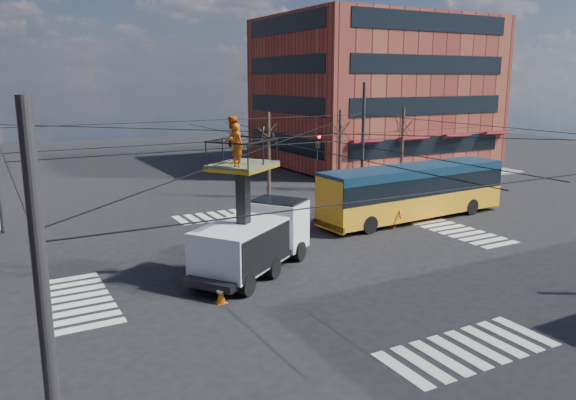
{
  "coord_description": "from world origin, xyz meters",
  "views": [
    {
      "loc": [
        -12.63,
        -21.36,
        8.23
      ],
      "look_at": [
        0.11,
        1.79,
        2.51
      ],
      "focal_mm": 35.0,
      "sensor_mm": 36.0,
      "label": 1
    }
  ],
  "objects_px": {
    "utility_truck": "(253,224)",
    "flagger": "(393,210)",
    "traffic_cone": "(221,294)",
    "city_bus": "(414,191)",
    "worker_ground": "(240,270)"
  },
  "relations": [
    {
      "from": "city_bus",
      "to": "worker_ground",
      "type": "relative_size",
      "value": 6.57
    },
    {
      "from": "city_bus",
      "to": "flagger",
      "type": "xyz_separation_m",
      "value": [
        -2.39,
        -1.04,
        -0.73
      ]
    },
    {
      "from": "city_bus",
      "to": "traffic_cone",
      "type": "xyz_separation_m",
      "value": [
        -15.02,
        -6.55,
        -1.36
      ]
    },
    {
      "from": "flagger",
      "to": "traffic_cone",
      "type": "bearing_deg",
      "value": -77.89
    },
    {
      "from": "traffic_cone",
      "to": "city_bus",
      "type": "bearing_deg",
      "value": 23.55
    },
    {
      "from": "city_bus",
      "to": "worker_ground",
      "type": "distance_m",
      "value": 15.28
    },
    {
      "from": "utility_truck",
      "to": "flagger",
      "type": "bearing_deg",
      "value": -19.08
    },
    {
      "from": "utility_truck",
      "to": "worker_ground",
      "type": "bearing_deg",
      "value": -161.65
    },
    {
      "from": "city_bus",
      "to": "flagger",
      "type": "height_order",
      "value": "city_bus"
    },
    {
      "from": "traffic_cone",
      "to": "worker_ground",
      "type": "xyz_separation_m",
      "value": [
        1.02,
        0.5,
        0.6
      ]
    },
    {
      "from": "city_bus",
      "to": "worker_ground",
      "type": "xyz_separation_m",
      "value": [
        -14.01,
        -6.05,
        -0.75
      ]
    },
    {
      "from": "utility_truck",
      "to": "city_bus",
      "type": "xyz_separation_m",
      "value": [
        12.44,
        3.93,
        -0.42
      ]
    },
    {
      "from": "worker_ground",
      "to": "traffic_cone",
      "type": "bearing_deg",
      "value": 115.04
    },
    {
      "from": "traffic_cone",
      "to": "flagger",
      "type": "bearing_deg",
      "value": 23.58
    },
    {
      "from": "utility_truck",
      "to": "flagger",
      "type": "height_order",
      "value": "utility_truck"
    }
  ]
}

